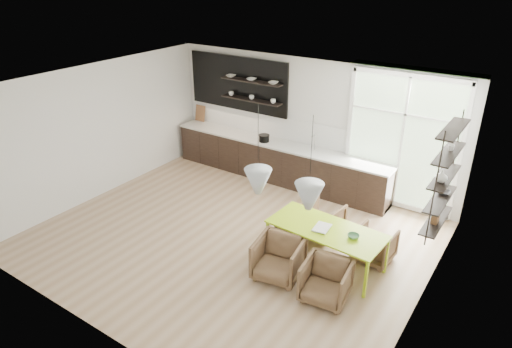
% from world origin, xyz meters
% --- Properties ---
extents(room, '(7.02, 6.01, 2.91)m').
position_xyz_m(room, '(0.58, 1.10, 1.46)').
color(room, tan).
rests_on(room, ground).
extents(kitchen_run, '(5.54, 0.69, 2.75)m').
position_xyz_m(kitchen_run, '(-0.69, 2.69, 0.60)').
color(kitchen_run, black).
rests_on(kitchen_run, ground).
extents(right_shelving, '(0.26, 1.22, 1.90)m').
position_xyz_m(right_shelving, '(3.36, 1.17, 1.65)').
color(right_shelving, black).
rests_on(right_shelving, ground).
extents(dining_table, '(2.01, 1.00, 0.72)m').
position_xyz_m(dining_table, '(1.85, 0.24, 0.67)').
color(dining_table, '#AAD618').
rests_on(dining_table, ground).
extents(armchair_back_left, '(0.78, 0.79, 0.65)m').
position_xyz_m(armchair_back_left, '(1.37, 1.07, 0.32)').
color(armchair_back_left, brown).
rests_on(armchair_back_left, ground).
extents(armchair_back_right, '(0.68, 0.69, 0.59)m').
position_xyz_m(armchair_back_right, '(2.51, 0.83, 0.30)').
color(armchair_back_right, brown).
rests_on(armchair_back_right, ground).
extents(armchair_front_left, '(0.87, 0.88, 0.70)m').
position_xyz_m(armchair_front_left, '(1.36, -0.51, 0.35)').
color(armchair_front_left, brown).
rests_on(armchair_front_left, ground).
extents(armchair_front_right, '(0.78, 0.80, 0.65)m').
position_xyz_m(armchair_front_right, '(2.26, -0.58, 0.33)').
color(armchair_front_right, brown).
rests_on(armchair_front_right, ground).
extents(wire_stool, '(0.35, 0.35, 0.45)m').
position_xyz_m(wire_stool, '(0.98, 0.28, 0.29)').
color(wire_stool, black).
rests_on(wire_stool, ground).
extents(table_book, '(0.29, 0.36, 0.03)m').
position_xyz_m(table_book, '(1.66, 0.17, 0.73)').
color(table_book, white).
rests_on(table_book, dining_table).
extents(table_bowl, '(0.22, 0.22, 0.06)m').
position_xyz_m(table_bowl, '(2.33, 0.21, 0.75)').
color(table_bowl, '#568C60').
rests_on(table_bowl, dining_table).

